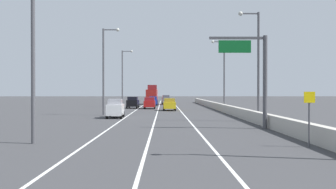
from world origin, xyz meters
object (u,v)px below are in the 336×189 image
at_px(lamp_post_right_second, 256,59).
at_px(car_red_5, 150,103).
at_px(lamp_post_left_mid, 105,66).
at_px(car_white_1, 115,109).
at_px(car_gray_2, 166,100).
at_px(lamp_post_left_near, 37,36).
at_px(lamp_post_right_third, 223,71).
at_px(car_black_4, 133,102).
at_px(car_blue_0, 153,101).
at_px(car_yellow_3, 169,104).
at_px(box_truck, 152,95).
at_px(overhead_sign_gantry, 256,70).
at_px(lamp_post_left_far, 124,75).
at_px(speed_advisory_sign, 309,115).

bearing_deg(lamp_post_right_second, car_red_5, 112.19).
relative_size(lamp_post_left_mid, car_red_5, 2.73).
bearing_deg(car_white_1, car_gray_2, 82.41).
height_order(lamp_post_left_near, car_red_5, lamp_post_left_near).
distance_m(lamp_post_right_third, car_black_4, 17.69).
distance_m(lamp_post_right_second, lamp_post_left_mid, 19.55).
height_order(car_blue_0, car_white_1, car_white_1).
relative_size(lamp_post_left_mid, car_yellow_3, 2.54).
bearing_deg(car_black_4, box_truck, 82.36).
xyz_separation_m(lamp_post_left_near, car_gray_2, (7.82, 66.79, -5.18)).
xyz_separation_m(overhead_sign_gantry, car_gray_2, (-6.90, 58.04, -3.67)).
distance_m(lamp_post_right_second, car_blue_0, 44.26).
height_order(lamp_post_right_second, car_gray_2, lamp_post_right_second).
relative_size(lamp_post_right_third, car_blue_0, 2.63).
bearing_deg(box_truck, lamp_post_right_third, -67.75).
relative_size(car_gray_2, car_red_5, 1.21).
bearing_deg(lamp_post_left_far, box_truck, 70.33).
relative_size(speed_advisory_sign, lamp_post_right_second, 0.27).
distance_m(car_yellow_3, car_red_5, 7.01).
bearing_deg(lamp_post_right_second, lamp_post_left_near, -135.46).
height_order(speed_advisory_sign, car_black_4, speed_advisory_sign).
bearing_deg(lamp_post_right_third, car_white_1, -131.45).
xyz_separation_m(lamp_post_right_second, lamp_post_left_far, (-16.95, 37.12, 0.00)).
bearing_deg(car_gray_2, lamp_post_right_second, -80.26).
relative_size(lamp_post_left_mid, car_black_4, 2.51).
relative_size(car_white_1, car_gray_2, 0.91).
height_order(car_gray_2, car_black_4, car_gray_2).
distance_m(lamp_post_left_far, box_truck, 15.66).
xyz_separation_m(lamp_post_left_mid, car_black_4, (1.87, 20.16, -5.21)).
bearing_deg(car_white_1, lamp_post_left_near, -94.78).
distance_m(lamp_post_left_near, box_truck, 67.85).
bearing_deg(car_black_4, overhead_sign_gantry, -71.31).
height_order(overhead_sign_gantry, car_yellow_3, overhead_sign_gantry).
height_order(car_red_5, box_truck, box_truck).
bearing_deg(car_white_1, lamp_post_right_third, 48.55).
relative_size(lamp_post_left_far, car_red_5, 2.73).
distance_m(lamp_post_right_second, car_white_1, 16.53).
xyz_separation_m(car_blue_0, car_black_4, (-3.29, -11.85, 0.06)).
height_order(lamp_post_right_third, car_red_5, lamp_post_right_third).
relative_size(lamp_post_left_far, car_white_1, 2.49).
bearing_deg(car_white_1, car_black_4, 89.98).
relative_size(lamp_post_left_near, lamp_post_left_mid, 1.00).
height_order(lamp_post_left_near, car_white_1, lamp_post_left_near).
bearing_deg(car_yellow_3, car_gray_2, 90.75).
bearing_deg(box_truck, car_blue_0, -86.69).
distance_m(overhead_sign_gantry, lamp_post_left_far, 47.14).
bearing_deg(lamp_post_right_third, lamp_post_left_near, -113.24).
relative_size(lamp_post_right_third, car_red_5, 2.73).
distance_m(speed_advisory_sign, lamp_post_left_near, 15.89).
xyz_separation_m(lamp_post_left_far, car_yellow_3, (8.65, -14.83, -5.28)).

